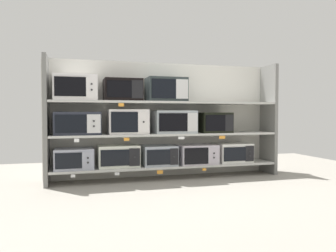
# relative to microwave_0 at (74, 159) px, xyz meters

# --- Properties ---
(ground) EXTENTS (7.11, 6.00, 0.02)m
(ground) POSITION_rel_microwave_0_xyz_m (1.25, -1.00, -0.33)
(ground) COLOR gray
(back_panel) EXTENTS (3.31, 0.04, 1.62)m
(back_panel) POSITION_rel_microwave_0_xyz_m (1.25, 0.23, 0.49)
(back_panel) COLOR beige
(back_panel) RESTS_ON ground
(upright_left) EXTENTS (0.05, 0.41, 1.62)m
(upright_left) POSITION_rel_microwave_0_xyz_m (-0.33, 0.00, 0.49)
(upright_left) COLOR slate
(upright_left) RESTS_ON ground
(upright_right) EXTENTS (0.05, 0.41, 1.62)m
(upright_right) POSITION_rel_microwave_0_xyz_m (2.84, 0.00, 0.49)
(upright_right) COLOR slate
(upright_right) RESTS_ON ground
(shelf_0) EXTENTS (3.11, 0.41, 0.03)m
(shelf_0) POSITION_rel_microwave_0_xyz_m (1.25, 0.00, -0.15)
(shelf_0) COLOR beige
(shelf_0) RESTS_ON ground
(microwave_0) EXTENTS (0.49, 0.40, 0.26)m
(microwave_0) POSITION_rel_microwave_0_xyz_m (0.00, 0.00, 0.00)
(microwave_0) COLOR #9A9EAF
(microwave_0) RESTS_ON shelf_0
(microwave_1) EXTENTS (0.54, 0.34, 0.29)m
(microwave_1) POSITION_rel_microwave_0_xyz_m (0.57, 0.00, 0.01)
(microwave_1) COLOR silver
(microwave_1) RESTS_ON shelf_0
(microwave_2) EXTENTS (0.45, 0.41, 0.27)m
(microwave_2) POSITION_rel_microwave_0_xyz_m (1.12, 0.00, 0.00)
(microwave_2) COLOR #9AA4AE
(microwave_2) RESTS_ON shelf_0
(microwave_3) EXTENTS (0.54, 0.44, 0.27)m
(microwave_3) POSITION_rel_microwave_0_xyz_m (1.67, -0.00, 0.00)
(microwave_3) COLOR #B8B0BC
(microwave_3) RESTS_ON shelf_0
(microwave_4) EXTENTS (0.50, 0.38, 0.28)m
(microwave_4) POSITION_rel_microwave_0_xyz_m (2.24, 0.00, 0.01)
(microwave_4) COLOR silver
(microwave_4) RESTS_ON shelf_0
(price_tag_0) EXTENTS (0.05, 0.00, 0.04)m
(price_tag_0) POSITION_rel_microwave_0_xyz_m (-0.02, -0.21, -0.19)
(price_tag_0) COLOR white
(price_tag_1) EXTENTS (0.06, 0.00, 0.04)m
(price_tag_1) POSITION_rel_microwave_0_xyz_m (0.52, -0.21, -0.19)
(price_tag_1) COLOR white
(price_tag_2) EXTENTS (0.08, 0.00, 0.05)m
(price_tag_2) POSITION_rel_microwave_0_xyz_m (1.08, -0.21, -0.19)
(price_tag_2) COLOR orange
(price_tag_3) EXTENTS (0.05, 0.00, 0.04)m
(price_tag_3) POSITION_rel_microwave_0_xyz_m (1.71, -0.21, -0.19)
(price_tag_3) COLOR orange
(shelf_1) EXTENTS (3.11, 0.41, 0.03)m
(shelf_1) POSITION_rel_microwave_0_xyz_m (1.25, 0.00, 0.29)
(shelf_1) COLOR beige
(microwave_5) EXTENTS (0.58, 0.37, 0.29)m
(microwave_5) POSITION_rel_microwave_0_xyz_m (0.05, -0.00, 0.45)
(microwave_5) COLOR #262936
(microwave_5) RESTS_ON shelf_1
(microwave_6) EXTENTS (0.52, 0.39, 0.33)m
(microwave_6) POSITION_rel_microwave_0_xyz_m (0.69, -0.00, 0.47)
(microwave_6) COLOR silver
(microwave_6) RESTS_ON shelf_1
(microwave_7) EXTENTS (0.57, 0.42, 0.31)m
(microwave_7) POSITION_rel_microwave_0_xyz_m (1.33, -0.00, 0.46)
(microwave_7) COLOR #9AA4A9
(microwave_7) RESTS_ON shelf_1
(microwave_8) EXTENTS (0.44, 0.41, 0.29)m
(microwave_8) POSITION_rel_microwave_0_xyz_m (1.93, -0.00, 0.45)
(microwave_8) COLOR black
(microwave_8) RESTS_ON shelf_1
(price_tag_4) EXTENTS (0.06, 0.00, 0.04)m
(price_tag_4) POSITION_rel_microwave_0_xyz_m (0.03, -0.21, 0.25)
(price_tag_4) COLOR white
(price_tag_5) EXTENTS (0.07, 0.00, 0.04)m
(price_tag_5) POSITION_rel_microwave_0_xyz_m (0.64, -0.21, 0.25)
(price_tag_5) COLOR orange
(price_tag_6) EXTENTS (0.09, 0.00, 0.04)m
(price_tag_6) POSITION_rel_microwave_0_xyz_m (1.38, -0.21, 0.25)
(price_tag_6) COLOR white
(price_tag_7) EXTENTS (0.09, 0.00, 0.04)m
(price_tag_7) POSITION_rel_microwave_0_xyz_m (1.97, -0.21, 0.25)
(price_tag_7) COLOR orange
(shelf_2) EXTENTS (3.11, 0.41, 0.03)m
(shelf_2) POSITION_rel_microwave_0_xyz_m (1.25, 0.00, 0.73)
(shelf_2) COLOR beige
(microwave_9) EXTENTS (0.54, 0.40, 0.32)m
(microwave_9) POSITION_rel_microwave_0_xyz_m (0.02, 0.00, 0.91)
(microwave_9) COLOR white
(microwave_9) RESTS_ON shelf_2
(microwave_10) EXTENTS (0.49, 0.41, 0.29)m
(microwave_10) POSITION_rel_microwave_0_xyz_m (0.63, 0.00, 0.89)
(microwave_10) COLOR black
(microwave_10) RESTS_ON shelf_2
(microwave_11) EXTENTS (0.53, 0.37, 0.32)m
(microwave_11) POSITION_rel_microwave_0_xyz_m (1.23, -0.00, 0.91)
(microwave_11) COLOR #2A3434
(microwave_11) RESTS_ON shelf_2
(price_tag_8) EXTENTS (0.07, 0.00, 0.04)m
(price_tag_8) POSITION_rel_microwave_0_xyz_m (0.58, -0.21, 0.69)
(price_tag_8) COLOR orange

